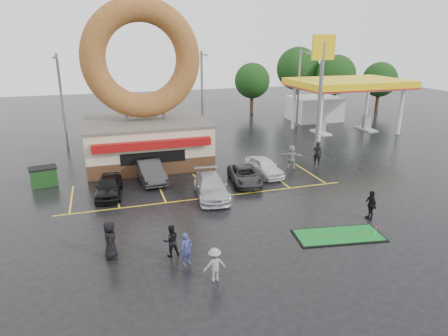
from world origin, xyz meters
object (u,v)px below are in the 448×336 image
object	(u,v)px
car_black	(109,186)
dumpster	(44,177)
streetlight_left	(62,99)
car_silver	(211,186)
streetlight_mid	(202,92)
car_dgrey	(150,171)
car_white	(264,167)
streetlight_right	(299,87)
person_blue	(187,249)
shell_sign	(322,72)
gas_station	(332,96)
car_grey	(245,175)
putting_green	(339,235)
donut_shop	(145,111)
person_cameraman	(371,205)

from	to	relation	value
car_black	dumpster	size ratio (longest dim) A/B	2.33
streetlight_left	car_silver	xyz separation A→B (m)	(10.13, -16.34, -4.05)
streetlight_mid	car_dgrey	size ratio (longest dim) A/B	1.88
car_dgrey	car_white	xyz separation A→B (m)	(8.74, -1.40, -0.08)
streetlight_right	car_white	world-z (taller)	streetlight_right
car_black	person_blue	distance (m)	10.61
shell_sign	streetlight_right	bearing A→B (deg)	73.17
gas_station	streetlight_left	distance (m)	30.04
streetlight_left	car_grey	size ratio (longest dim) A/B	2.04
car_silver	dumpster	world-z (taller)	car_silver
shell_sign	streetlight_mid	size ratio (longest dim) A/B	1.18
car_black	car_grey	world-z (taller)	car_black
streetlight_mid	car_grey	bearing A→B (deg)	-92.81
car_dgrey	person_blue	world-z (taller)	person_blue
gas_station	streetlight_left	bearing A→B (deg)	-178.05
car_white	putting_green	bearing A→B (deg)	-97.78
shell_sign	car_dgrey	bearing A→B (deg)	-166.33
person_blue	dumpster	bearing A→B (deg)	101.31
gas_station	putting_green	bearing A→B (deg)	-120.50
car_white	donut_shop	bearing A→B (deg)	134.55
car_silver	streetlight_right	bearing A→B (deg)	55.40
gas_station	car_grey	world-z (taller)	gas_station
streetlight_left	person_cameraman	xyz separation A→B (m)	(18.31, -22.53, -3.89)
donut_shop	car_black	distance (m)	8.85
streetlight_mid	dumpster	bearing A→B (deg)	-142.31
shell_sign	car_white	world-z (taller)	shell_sign
car_grey	car_white	world-z (taller)	car_white
shell_sign	dumpster	bearing A→B (deg)	-173.63
car_black	putting_green	size ratio (longest dim) A/B	0.82
car_dgrey	person_cameraman	distance (m)	15.84
gas_station	streetlight_left	world-z (taller)	streetlight_left
streetlight_left	gas_station	bearing A→B (deg)	1.95
streetlight_right	car_black	world-z (taller)	streetlight_right
car_black	car_white	world-z (taller)	car_black
streetlight_left	dumpster	xyz separation A→B (m)	(-1.01, -10.60, -4.13)
streetlight_mid	putting_green	size ratio (longest dim) A/B	1.77
shell_sign	dumpster	distance (m)	25.08
streetlight_left	person_blue	size ratio (longest dim) A/B	5.50
car_white	car_silver	bearing A→B (deg)	-157.60
car_grey	dumpster	bearing A→B (deg)	172.50
streetlight_mid	car_white	xyz separation A→B (m)	(1.29, -14.32, -4.07)
putting_green	car_silver	bearing A→B (deg)	124.33
donut_shop	car_silver	bearing A→B (deg)	-71.58
donut_shop	car_dgrey	world-z (taller)	donut_shop
streetlight_mid	streetlight_right	size ratio (longest dim) A/B	1.00
streetlight_mid	donut_shop	bearing A→B (deg)	-131.38
putting_green	car_dgrey	bearing A→B (deg)	126.11
gas_station	dumpster	xyz separation A→B (m)	(-31.01, -11.62, -3.05)
car_grey	streetlight_mid	bearing A→B (deg)	95.10
streetlight_right	car_white	size ratio (longest dim) A/B	2.15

